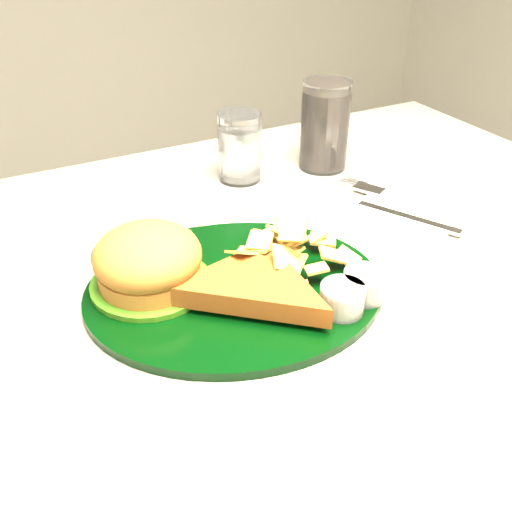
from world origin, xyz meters
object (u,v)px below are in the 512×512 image
Objects in this scene: fork_napkin at (403,214)px; table at (251,468)px; dinner_plate at (234,264)px; water_glass at (240,147)px; cola_glass at (325,126)px.

table is at bearing 154.95° from fork_napkin.
water_glass is (0.14, 0.26, 0.01)m from dinner_plate.
water_glass is 0.26m from fork_napkin.
water_glass is at bearing 66.01° from table.
water_glass is 0.55× the size of fork_napkin.
dinner_plate is 0.28m from fork_napkin.
cola_glass reaches higher than fork_napkin.
dinner_plate is at bearing 161.81° from fork_napkin.
cola_glass reaches higher than table.
dinner_plate is 0.30m from water_glass.
dinner_plate reaches higher than table.
dinner_plate is at bearing -117.47° from water_glass.
cola_glass is at bearing 56.67° from dinner_plate.
cola_glass reaches higher than dinner_plate.
water_glass reaches higher than table.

